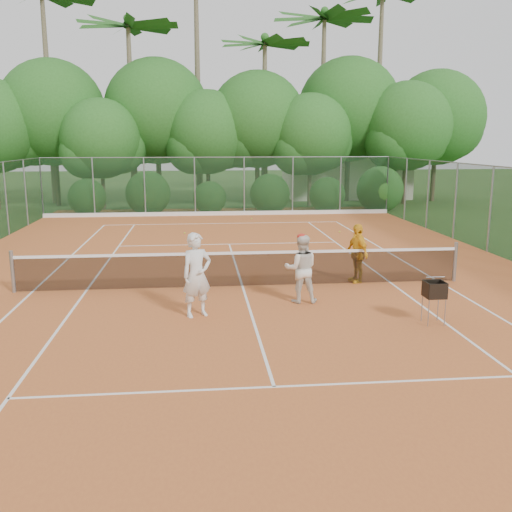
{
  "coord_description": "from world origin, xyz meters",
  "views": [
    {
      "loc": [
        -1.16,
        -14.84,
        3.9
      ],
      "look_at": [
        0.24,
        -1.2,
        1.1
      ],
      "focal_mm": 40.0,
      "sensor_mm": 36.0,
      "label": 1
    }
  ],
  "objects_px": {
    "player_white": "(197,275)",
    "player_yellow": "(357,253)",
    "player_center_grp": "(301,268)",
    "ball_hopper": "(435,290)"
  },
  "relations": [
    {
      "from": "player_white",
      "to": "player_yellow",
      "type": "distance_m",
      "value": 5.17
    },
    {
      "from": "player_yellow",
      "to": "player_center_grp",
      "type": "bearing_deg",
      "value": -61.72
    },
    {
      "from": "player_center_grp",
      "to": "player_yellow",
      "type": "xyz_separation_m",
      "value": [
        1.9,
        1.82,
        -0.02
      ]
    },
    {
      "from": "ball_hopper",
      "to": "player_white",
      "type": "bearing_deg",
      "value": -175.6
    },
    {
      "from": "player_center_grp",
      "to": "player_yellow",
      "type": "distance_m",
      "value": 2.63
    },
    {
      "from": "player_center_grp",
      "to": "player_yellow",
      "type": "bearing_deg",
      "value": 43.85
    },
    {
      "from": "player_white",
      "to": "ball_hopper",
      "type": "xyz_separation_m",
      "value": [
        5.04,
        -1.05,
        -0.21
      ]
    },
    {
      "from": "player_center_grp",
      "to": "player_yellow",
      "type": "height_order",
      "value": "player_center_grp"
    },
    {
      "from": "player_white",
      "to": "player_yellow",
      "type": "bearing_deg",
      "value": 6.91
    },
    {
      "from": "player_white",
      "to": "player_yellow",
      "type": "height_order",
      "value": "player_white"
    }
  ]
}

